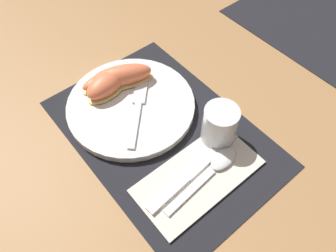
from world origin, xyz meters
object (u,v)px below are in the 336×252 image
object	(u,v)px
citrus_wedge_2	(107,84)
fork	(138,106)
citrus_wedge_1	(111,78)
plate	(131,105)
spoon	(215,167)
citrus_wedge_0	(122,76)
juice_glass	(219,127)
knife	(193,172)

from	to	relation	value
citrus_wedge_2	fork	bearing A→B (deg)	14.25
citrus_wedge_1	citrus_wedge_2	bearing A→B (deg)	-52.04
plate	citrus_wedge_2	distance (m)	0.07
spoon	citrus_wedge_0	bearing A→B (deg)	-177.52
fork	citrus_wedge_2	bearing A→B (deg)	-165.75
plate	citrus_wedge_0	bearing A→B (deg)	160.01
juice_glass	citrus_wedge_2	bearing A→B (deg)	-156.10
juice_glass	citrus_wedge_1	xyz separation A→B (m)	(-0.24, -0.08, -0.01)
fork	citrus_wedge_2	size ratio (longest dim) A/B	1.23
spoon	fork	bearing A→B (deg)	-172.03
citrus_wedge_2	knife	bearing A→B (deg)	2.37
knife	juice_glass	bearing A→B (deg)	107.56
citrus_wedge_1	citrus_wedge_2	distance (m)	0.02
knife	citrus_wedge_2	xyz separation A→B (m)	(-0.26, -0.01, 0.03)
juice_glass	fork	size ratio (longest dim) A/B	0.57
citrus_wedge_0	knife	bearing A→B (deg)	-5.64
fork	citrus_wedge_0	size ratio (longest dim) A/B	1.01
spoon	plate	bearing A→B (deg)	-171.41
knife	citrus_wedge_1	size ratio (longest dim) A/B	1.66
citrus_wedge_1	citrus_wedge_2	xyz separation A→B (m)	(0.01, -0.02, 0.00)
fork	plate	bearing A→B (deg)	-165.02
citrus_wedge_2	citrus_wedge_1	bearing A→B (deg)	127.96
juice_glass	knife	size ratio (longest dim) A/B	0.36
fork	juice_glass	bearing A→B (deg)	28.49
plate	citrus_wedge_2	xyz separation A→B (m)	(-0.06, -0.02, 0.03)
juice_glass	citrus_wedge_1	world-z (taller)	juice_glass
knife	citrus_wedge_1	bearing A→B (deg)	178.61
spoon	citrus_wedge_2	world-z (taller)	citrus_wedge_2
fork	knife	bearing A→B (deg)	-3.00
plate	fork	bearing A→B (deg)	14.98
spoon	citrus_wedge_1	bearing A→B (deg)	-174.01
plate	fork	world-z (taller)	fork
plate	citrus_wedge_1	world-z (taller)	citrus_wedge_1
plate	citrus_wedge_0	world-z (taller)	citrus_wedge_0
plate	citrus_wedge_0	size ratio (longest dim) A/B	1.88
citrus_wedge_0	citrus_wedge_2	world-z (taller)	citrus_wedge_0
citrus_wedge_1	knife	bearing A→B (deg)	-1.39
knife	spoon	size ratio (longest dim) A/B	1.26
juice_glass	citrus_wedge_2	xyz separation A→B (m)	(-0.23, -0.10, -0.00)
juice_glass	citrus_wedge_1	size ratio (longest dim) A/B	0.59
citrus_wedge_0	citrus_wedge_1	bearing A→B (deg)	-130.97
spoon	citrus_wedge_1	distance (m)	0.29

